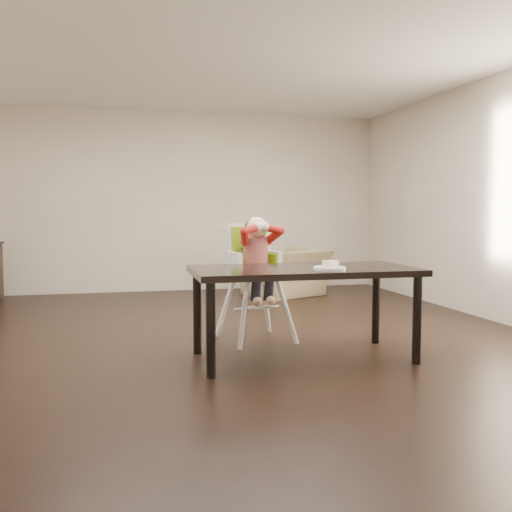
{
  "coord_description": "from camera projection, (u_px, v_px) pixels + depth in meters",
  "views": [
    {
      "loc": [
        -0.99,
        -5.2,
        1.2
      ],
      "look_at": [
        0.21,
        -0.18,
        0.8
      ],
      "focal_mm": 40.0,
      "sensor_mm": 36.0,
      "label": 1
    }
  ],
  "objects": [
    {
      "name": "ground",
      "position": [
        230.0,
        339.0,
        5.37
      ],
      "size": [
        7.0,
        7.0,
        0.0
      ],
      "primitive_type": "plane",
      "color": "black",
      "rests_on": "ground"
    },
    {
      "name": "armchair",
      "position": [
        286.0,
        264.0,
        8.15
      ],
      "size": [
        1.23,
        1.06,
        0.91
      ],
      "primitive_type": "imported",
      "rotation": [
        0.0,
        0.0,
        3.59
      ],
      "color": "tan",
      "rests_on": "ground"
    },
    {
      "name": "room_walls",
      "position": [
        229.0,
        140.0,
        5.22
      ],
      "size": [
        6.02,
        7.02,
        2.71
      ],
      "color": "beige",
      "rests_on": "ground"
    },
    {
      "name": "plate",
      "position": [
        330.0,
        267.0,
        4.42
      ],
      "size": [
        0.31,
        0.31,
        0.07
      ],
      "rotation": [
        0.0,
        0.0,
        0.25
      ],
      "color": "white",
      "rests_on": "dining_table"
    },
    {
      "name": "high_chair",
      "position": [
        254.0,
        253.0,
        5.3
      ],
      "size": [
        0.57,
        0.57,
        1.15
      ],
      "rotation": [
        0.0,
        0.0,
        0.2
      ],
      "color": "white",
      "rests_on": "ground"
    },
    {
      "name": "dining_table",
      "position": [
        303.0,
        277.0,
        4.63
      ],
      "size": [
        1.8,
        0.9,
        0.75
      ],
      "color": "black",
      "rests_on": "ground"
    }
  ]
}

